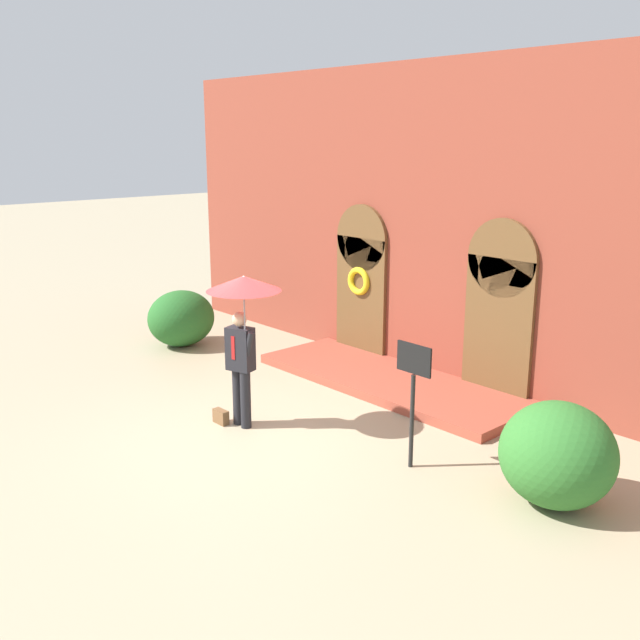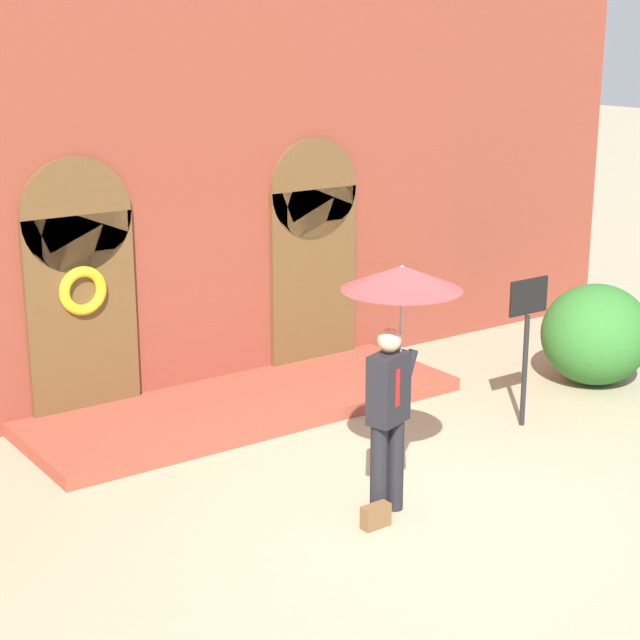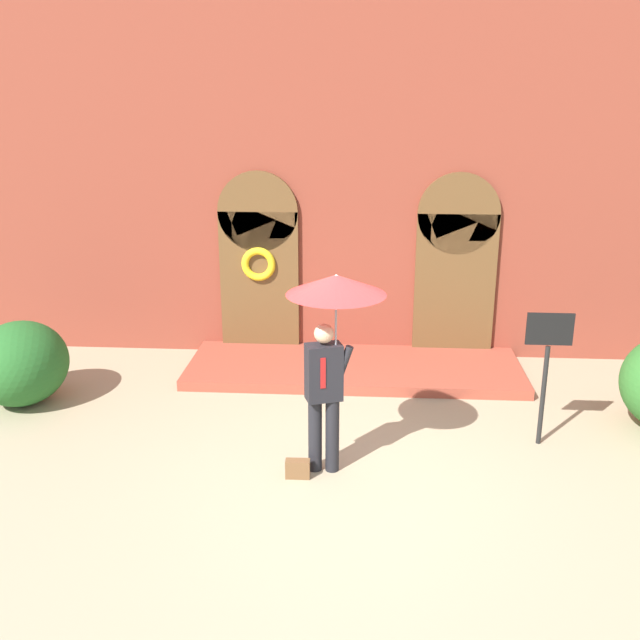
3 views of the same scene
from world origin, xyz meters
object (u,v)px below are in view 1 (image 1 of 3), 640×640
(shrub_left, at_px, (181,318))
(shrub_right, at_px, (557,455))
(person_with_umbrella, at_px, (243,306))
(sign_post, at_px, (413,385))
(handbag, at_px, (221,417))

(shrub_left, xyz_separation_m, shrub_right, (8.86, -0.25, 0.05))
(shrub_right, bearing_deg, shrub_left, 178.38)
(person_with_umbrella, relative_size, sign_post, 1.37)
(shrub_left, height_order, shrub_right, shrub_right)
(person_with_umbrella, distance_m, sign_post, 2.80)
(handbag, bearing_deg, shrub_right, 17.12)
(sign_post, bearing_deg, person_with_umbrella, -161.84)
(handbag, height_order, shrub_left, shrub_left)
(handbag, height_order, shrub_right, shrub_right)
(handbag, xyz_separation_m, sign_post, (2.95, 1.04, 1.05))
(shrub_left, relative_size, shrub_right, 1.03)
(person_with_umbrella, height_order, shrub_right, person_with_umbrella)
(sign_post, bearing_deg, handbag, -160.56)
(sign_post, height_order, shrub_right, sign_post)
(person_with_umbrella, height_order, handbag, person_with_umbrella)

